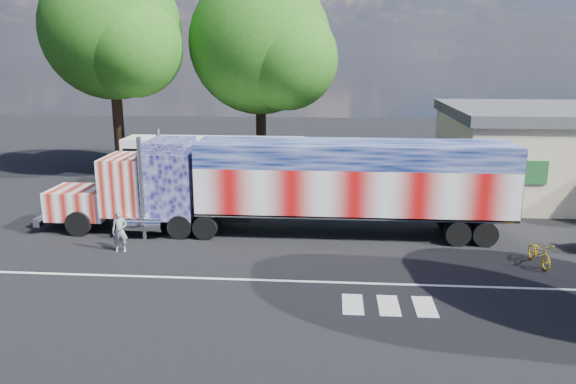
# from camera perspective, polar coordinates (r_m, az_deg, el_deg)

# --- Properties ---
(ground) EXTENTS (100.00, 100.00, 0.00)m
(ground) POSITION_cam_1_polar(r_m,az_deg,el_deg) (23.92, -0.56, -6.17)
(ground) COLOR black
(lane_markings) EXTENTS (30.00, 2.67, 0.01)m
(lane_markings) POSITION_cam_1_polar(r_m,az_deg,el_deg) (20.34, 3.38, -9.96)
(lane_markings) COLOR silver
(lane_markings) RESTS_ON ground
(semi_truck) EXTENTS (21.86, 3.45, 4.66)m
(semi_truck) POSITION_cam_1_polar(r_m,az_deg,el_deg) (25.79, 0.65, 0.90)
(semi_truck) COLOR black
(semi_truck) RESTS_ON ground
(coach_bus) EXTENTS (10.91, 2.54, 3.17)m
(coach_bus) POSITION_cam_1_polar(r_m,az_deg,el_deg) (34.67, -7.49, 2.94)
(coach_bus) COLOR white
(coach_bus) RESTS_ON ground
(woman) EXTENTS (0.72, 0.53, 1.81)m
(woman) POSITION_cam_1_polar(r_m,az_deg,el_deg) (24.83, -16.73, -3.82)
(woman) COLOR slate
(woman) RESTS_ON ground
(bicycle) EXTENTS (0.85, 1.91, 0.97)m
(bicycle) POSITION_cam_1_polar(r_m,az_deg,el_deg) (24.60, 24.17, -5.68)
(bicycle) COLOR gold
(bicycle) RESTS_ON ground
(tree_n_mid) EXTENTS (9.93, 9.46, 13.55)m
(tree_n_mid) POSITION_cam_1_polar(r_m,az_deg,el_deg) (38.68, -2.62, 14.80)
(tree_n_mid) COLOR black
(tree_n_mid) RESTS_ON ground
(tree_nw_a) EXTENTS (9.37, 8.92, 14.10)m
(tree_nw_a) POSITION_cam_1_polar(r_m,az_deg,el_deg) (39.05, -17.30, 15.39)
(tree_nw_a) COLOR black
(tree_nw_a) RESTS_ON ground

